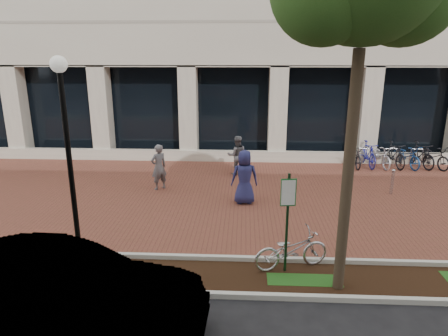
{
  "coord_description": "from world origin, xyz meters",
  "views": [
    {
      "loc": [
        0.54,
        -13.0,
        4.77
      ],
      "look_at": [
        -0.1,
        -0.8,
        1.22
      ],
      "focal_mm": 32.0,
      "sensor_mm": 36.0,
      "label": 1
    }
  ],
  "objects_px": {
    "bollard": "(392,181)",
    "bike_rack_cluster": "(393,155)",
    "pedestrian_right": "(245,177)",
    "parking_sign": "(288,210)",
    "sedan_near_curb": "(55,301)",
    "pedestrian_left": "(159,167)",
    "locked_bicycle": "(291,250)",
    "pedestrian_mid": "(237,155)",
    "lamppost": "(68,152)"
  },
  "relations": [
    {
      "from": "bollard",
      "to": "bike_rack_cluster",
      "type": "xyz_separation_m",
      "value": [
        1.27,
        3.53,
        0.05
      ]
    },
    {
      "from": "pedestrian_right",
      "to": "bike_rack_cluster",
      "type": "xyz_separation_m",
      "value": [
        6.39,
        4.67,
        -0.38
      ]
    },
    {
      "from": "parking_sign",
      "to": "sedan_near_curb",
      "type": "xyz_separation_m",
      "value": [
        -4.05,
        -2.54,
        -0.66
      ]
    },
    {
      "from": "sedan_near_curb",
      "to": "parking_sign",
      "type": "bearing_deg",
      "value": -56.26
    },
    {
      "from": "parking_sign",
      "to": "pedestrian_left",
      "type": "xyz_separation_m",
      "value": [
        -4.0,
        5.44,
        -0.65
      ]
    },
    {
      "from": "locked_bicycle",
      "to": "bollard",
      "type": "bearing_deg",
      "value": -56.04
    },
    {
      "from": "pedestrian_mid",
      "to": "sedan_near_curb",
      "type": "xyz_separation_m",
      "value": [
        -2.8,
        -9.96,
        0.02
      ]
    },
    {
      "from": "pedestrian_mid",
      "to": "bike_rack_cluster",
      "type": "distance_m",
      "value": 6.87
    },
    {
      "from": "pedestrian_right",
      "to": "bollard",
      "type": "height_order",
      "value": "pedestrian_right"
    },
    {
      "from": "parking_sign",
      "to": "pedestrian_mid",
      "type": "bearing_deg",
      "value": 92.19
    },
    {
      "from": "locked_bicycle",
      "to": "sedan_near_curb",
      "type": "xyz_separation_m",
      "value": [
        -4.2,
        -2.69,
        0.35
      ]
    },
    {
      "from": "lamppost",
      "to": "parking_sign",
      "type": "bearing_deg",
      "value": -3.38
    },
    {
      "from": "parking_sign",
      "to": "bollard",
      "type": "relative_size",
      "value": 2.53
    },
    {
      "from": "pedestrian_left",
      "to": "pedestrian_right",
      "type": "xyz_separation_m",
      "value": [
        3.06,
        -1.23,
        0.06
      ]
    },
    {
      "from": "pedestrian_left",
      "to": "sedan_near_curb",
      "type": "relative_size",
      "value": 0.33
    },
    {
      "from": "bike_rack_cluster",
      "to": "sedan_near_curb",
      "type": "relative_size",
      "value": 0.86
    },
    {
      "from": "pedestrian_mid",
      "to": "bollard",
      "type": "xyz_separation_m",
      "value": [
        5.44,
        -2.07,
        -0.33
      ]
    },
    {
      "from": "parking_sign",
      "to": "pedestrian_left",
      "type": "height_order",
      "value": "parking_sign"
    },
    {
      "from": "pedestrian_left",
      "to": "pedestrian_mid",
      "type": "distance_m",
      "value": 3.39
    },
    {
      "from": "pedestrian_left",
      "to": "sedan_near_curb",
      "type": "xyz_separation_m",
      "value": [
        -0.05,
        -7.98,
        -0.01
      ]
    },
    {
      "from": "bike_rack_cluster",
      "to": "lamppost",
      "type": "bearing_deg",
      "value": -148.0
    },
    {
      "from": "pedestrian_mid",
      "to": "pedestrian_right",
      "type": "height_order",
      "value": "pedestrian_right"
    },
    {
      "from": "bollard",
      "to": "sedan_near_curb",
      "type": "height_order",
      "value": "sedan_near_curb"
    },
    {
      "from": "pedestrian_right",
      "to": "bollard",
      "type": "bearing_deg",
      "value": -173.94
    },
    {
      "from": "bollard",
      "to": "bike_rack_cluster",
      "type": "distance_m",
      "value": 3.75
    },
    {
      "from": "pedestrian_mid",
      "to": "bike_rack_cluster",
      "type": "xyz_separation_m",
      "value": [
        6.71,
        1.46,
        -0.28
      ]
    },
    {
      "from": "lamppost",
      "to": "pedestrian_right",
      "type": "relative_size",
      "value": 2.64
    },
    {
      "from": "pedestrian_left",
      "to": "pedestrian_mid",
      "type": "height_order",
      "value": "pedestrian_left"
    },
    {
      "from": "parking_sign",
      "to": "pedestrian_right",
      "type": "bearing_deg",
      "value": 95.16
    },
    {
      "from": "parking_sign",
      "to": "sedan_near_curb",
      "type": "height_order",
      "value": "parking_sign"
    },
    {
      "from": "pedestrian_mid",
      "to": "pedestrian_right",
      "type": "bearing_deg",
      "value": 85.29
    },
    {
      "from": "pedestrian_left",
      "to": "bollard",
      "type": "distance_m",
      "value": 8.2
    },
    {
      "from": "locked_bicycle",
      "to": "bollard",
      "type": "relative_size",
      "value": 1.93
    },
    {
      "from": "parking_sign",
      "to": "sedan_near_curb",
      "type": "bearing_deg",
      "value": -155.31
    },
    {
      "from": "lamppost",
      "to": "pedestrian_left",
      "type": "relative_size",
      "value": 2.84
    },
    {
      "from": "bollard",
      "to": "bike_rack_cluster",
      "type": "height_order",
      "value": "bike_rack_cluster"
    },
    {
      "from": "parking_sign",
      "to": "locked_bicycle",
      "type": "relative_size",
      "value": 1.31
    },
    {
      "from": "parking_sign",
      "to": "lamppost",
      "type": "xyz_separation_m",
      "value": [
        -4.84,
        0.29,
        1.17
      ]
    },
    {
      "from": "lamppost",
      "to": "bike_rack_cluster",
      "type": "distance_m",
      "value": 13.59
    },
    {
      "from": "bike_rack_cluster",
      "to": "sedan_near_curb",
      "type": "xyz_separation_m",
      "value": [
        -9.51,
        -11.42,
        0.3
      ]
    },
    {
      "from": "pedestrian_left",
      "to": "bike_rack_cluster",
      "type": "xyz_separation_m",
      "value": [
        9.46,
        3.44,
        -0.32
      ]
    },
    {
      "from": "lamppost",
      "to": "pedestrian_mid",
      "type": "distance_m",
      "value": 8.2
    },
    {
      "from": "parking_sign",
      "to": "pedestrian_mid",
      "type": "relative_size",
      "value": 1.46
    },
    {
      "from": "locked_bicycle",
      "to": "sedan_near_curb",
      "type": "bearing_deg",
      "value": 104.6
    },
    {
      "from": "sedan_near_curb",
      "to": "bike_rack_cluster",
      "type": "bearing_deg",
      "value": -38.11
    },
    {
      "from": "pedestrian_right",
      "to": "sedan_near_curb",
      "type": "distance_m",
      "value": 7.43
    },
    {
      "from": "lamppost",
      "to": "locked_bicycle",
      "type": "relative_size",
      "value": 2.66
    },
    {
      "from": "locked_bicycle",
      "to": "bike_rack_cluster",
      "type": "distance_m",
      "value": 10.21
    },
    {
      "from": "bike_rack_cluster",
      "to": "pedestrian_left",
      "type": "bearing_deg",
      "value": -167.84
    },
    {
      "from": "bollard",
      "to": "pedestrian_mid",
      "type": "bearing_deg",
      "value": 159.14
    }
  ]
}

